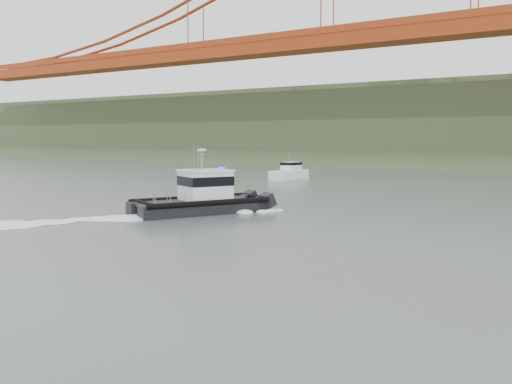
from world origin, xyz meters
The scene contains 3 objects.
ground centered at (0.00, 0.00, 0.00)m, with size 400.00×400.00×0.00m, color #4D5B55.
patrol_boat centered at (-8.82, 13.09, 1.17)m, with size 7.28×10.18×4.67m.
motorboat centered at (-20.07, 44.86, 0.86)m, with size 2.43×6.40×3.46m.
Camera 1 is at (16.38, -18.10, 5.26)m, focal length 40.00 mm.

